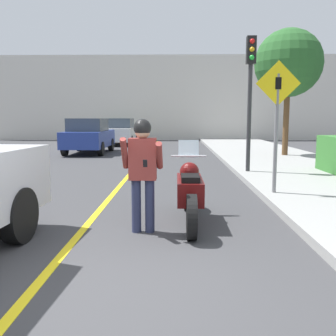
% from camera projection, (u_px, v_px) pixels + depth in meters
% --- Properties ---
extents(ground_plane, '(80.00, 80.00, 0.00)m').
position_uv_depth(ground_plane, '(93.00, 290.00, 3.69)').
color(ground_plane, '#38383A').
extents(road_center_line, '(0.12, 36.00, 0.01)m').
position_uv_depth(road_center_line, '(121.00, 184.00, 9.65)').
color(road_center_line, yellow).
rests_on(road_center_line, ground).
extents(building_backdrop, '(28.00, 1.20, 6.43)m').
position_uv_depth(building_backdrop, '(166.00, 98.00, 29.04)').
color(building_backdrop, beige).
rests_on(building_backdrop, ground).
extents(motorcycle, '(0.62, 2.35, 1.31)m').
position_uv_depth(motorcycle, '(190.00, 192.00, 6.05)').
color(motorcycle, black).
rests_on(motorcycle, ground).
extents(person_biker, '(0.59, 0.46, 1.68)m').
position_uv_depth(person_biker, '(143.00, 164.00, 5.45)').
color(person_biker, '#282D4C').
rests_on(person_biker, ground).
extents(crossing_sign, '(0.91, 0.08, 2.70)m').
position_uv_depth(crossing_sign, '(277.00, 114.00, 7.64)').
color(crossing_sign, slate).
rests_on(crossing_sign, sidewalk_curb).
extents(traffic_light, '(0.26, 0.30, 3.84)m').
position_uv_depth(traffic_light, '(250.00, 79.00, 10.66)').
color(traffic_light, '#2D2D30').
rests_on(traffic_light, sidewalk_curb).
extents(street_tree, '(2.77, 2.77, 5.18)m').
position_uv_depth(street_tree, '(288.00, 64.00, 15.37)').
color(street_tree, brown).
rests_on(street_tree, sidewalk_curb).
extents(parked_car_blue, '(1.88, 4.20, 1.68)m').
position_uv_depth(parked_car_blue, '(89.00, 136.00, 18.08)').
color(parked_car_blue, black).
rests_on(parked_car_blue, ground).
extents(parked_car_white, '(1.88, 4.20, 1.68)m').
position_uv_depth(parked_car_white, '(120.00, 131.00, 23.89)').
color(parked_car_white, black).
rests_on(parked_car_white, ground).
extents(parked_car_green, '(1.88, 4.20, 1.68)m').
position_uv_depth(parked_car_green, '(121.00, 129.00, 30.02)').
color(parked_car_green, black).
rests_on(parked_car_green, ground).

